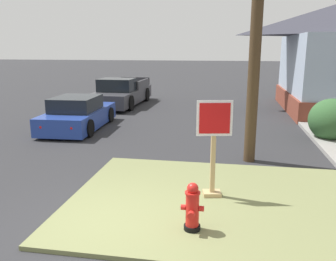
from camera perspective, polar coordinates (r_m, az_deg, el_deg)
ground_plane at (r=6.33m, az=-10.34°, el=-15.43°), size 160.00×160.00×0.00m
grass_corner_patch at (r=7.18m, az=7.71°, el=-11.31°), size 5.77×4.46×0.08m
fire_hydrant at (r=5.87m, az=3.99°, el=-12.51°), size 0.38×0.34×0.82m
stop_sign at (r=7.00m, az=7.40°, el=-3.43°), size 0.69×0.34×1.97m
manhole_cover at (r=8.82m, az=-4.54°, el=-6.69°), size 0.70×0.70×0.02m
parked_sedan_blue at (r=13.74m, az=-14.45°, el=2.52°), size 2.02×4.11×1.25m
pickup_truck_charcoal at (r=19.00m, az=-7.63°, el=5.97°), size 2.16×5.48×1.48m
shrub_by_curb at (r=12.72m, az=25.16°, el=1.58°), size 1.49×1.49×1.41m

